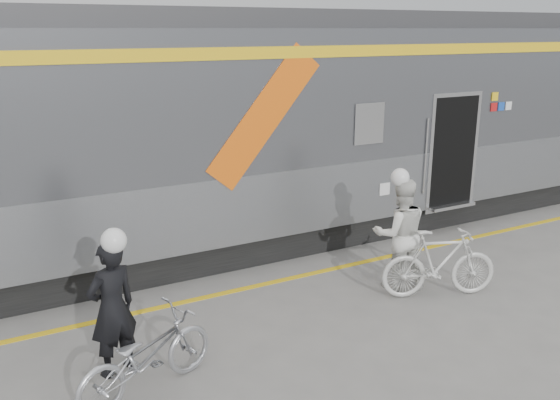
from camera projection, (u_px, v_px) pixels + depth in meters
ground at (360, 343)px, 7.43m from camera, size 90.00×90.00×0.00m
train at (313, 124)px, 11.25m from camera, size 24.00×3.17×4.10m
safety_strip at (278, 281)px, 9.25m from camera, size 24.00×0.12×0.01m
man at (112, 308)px, 6.58m from camera, size 0.67×0.55×1.60m
bicycle_left at (146, 356)px, 6.31m from camera, size 1.78×1.08×0.88m
woman at (400, 234)px, 8.84m from camera, size 1.00×0.90×1.70m
bicycle_right at (439, 263)px, 8.61m from camera, size 1.77×1.08×1.03m
helmet_man at (105, 229)px, 6.32m from camera, size 0.28×0.28×0.28m
helmet_woman at (404, 170)px, 8.56m from camera, size 0.27×0.27×0.27m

